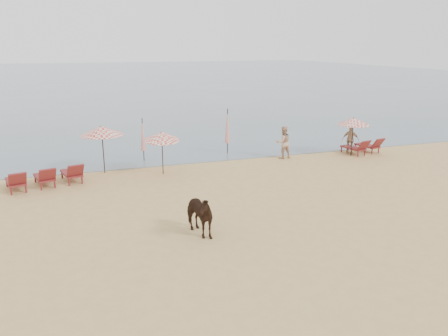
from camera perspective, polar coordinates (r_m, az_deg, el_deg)
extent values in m
plane|color=tan|center=(13.90, 6.66, -9.73)|extent=(120.00, 120.00, 0.00)
cube|color=#51606B|center=(91.66, -15.38, 11.53)|extent=(160.00, 140.00, 0.06)
cube|color=maroon|center=(20.55, -25.58, -1.60)|extent=(1.03, 1.60, 0.08)
cube|color=maroon|center=(19.72, -25.36, -1.37)|extent=(0.78, 0.64, 0.65)
cube|color=maroon|center=(20.70, -22.41, -1.11)|extent=(1.03, 1.60, 0.08)
cube|color=maroon|center=(19.87, -22.07, -0.86)|extent=(0.78, 0.64, 0.65)
cube|color=maroon|center=(20.91, -19.31, -0.63)|extent=(1.03, 1.60, 0.08)
cube|color=maroon|center=(20.09, -18.84, -0.37)|extent=(0.78, 0.64, 0.65)
cube|color=maroon|center=(25.75, 16.52, 2.55)|extent=(0.92, 1.51, 0.08)
cube|color=maroon|center=(25.19, 17.80, 2.82)|extent=(0.73, 0.58, 0.62)
cube|color=maroon|center=(26.55, 18.18, 2.80)|extent=(0.92, 1.51, 0.08)
cube|color=maroon|center=(26.01, 19.46, 3.06)|extent=(0.73, 0.58, 0.62)
cylinder|color=black|center=(21.60, -15.49, 2.10)|extent=(0.05, 0.05, 2.13)
cone|color=red|center=(21.39, -15.69, 4.74)|extent=(2.03, 2.03, 0.43)
sphere|color=black|center=(21.35, -15.73, 5.24)|extent=(0.08, 0.08, 0.08)
cylinder|color=black|center=(20.92, -8.04, 1.75)|extent=(0.04, 0.04, 1.89)
cone|color=red|center=(20.72, -8.14, 4.17)|extent=(1.67, 1.70, 0.57)
sphere|color=black|center=(20.69, -8.16, 4.64)|extent=(0.07, 0.07, 0.07)
cylinder|color=black|center=(25.15, 16.39, 3.75)|extent=(0.04, 0.04, 1.99)
cone|color=red|center=(24.98, 16.56, 5.88)|extent=(1.76, 1.76, 0.40)
sphere|color=black|center=(24.95, 16.59, 6.28)|extent=(0.07, 0.07, 0.07)
cylinder|color=black|center=(23.42, -10.53, 3.66)|extent=(0.05, 0.05, 2.30)
cone|color=red|center=(23.36, -10.56, 4.32)|extent=(0.28, 0.28, 1.72)
cylinder|color=black|center=(24.61, 0.46, 4.83)|extent=(0.06, 0.06, 2.57)
cone|color=red|center=(24.55, 0.46, 5.54)|extent=(0.31, 0.31, 1.92)
imported|color=black|center=(14.15, -3.58, -6.00)|extent=(1.22, 1.85, 1.44)
imported|color=tan|center=(23.86, 7.75, 3.34)|extent=(0.89, 0.71, 1.76)
imported|color=tan|center=(25.79, 16.20, 3.59)|extent=(0.96, 0.89, 1.58)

